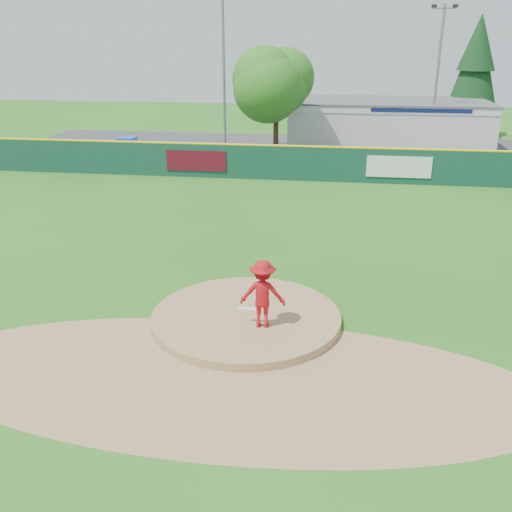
# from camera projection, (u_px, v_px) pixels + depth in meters

# --- Properties ---
(ground) EXTENTS (120.00, 120.00, 0.00)m
(ground) POSITION_uv_depth(u_px,v_px,m) (246.00, 322.00, 16.64)
(ground) COLOR #286B19
(ground) RESTS_ON ground
(pitchers_mound) EXTENTS (5.50, 5.50, 0.50)m
(pitchers_mound) POSITION_uv_depth(u_px,v_px,m) (246.00, 322.00, 16.64)
(pitchers_mound) COLOR #9E774C
(pitchers_mound) RESTS_ON ground
(pitching_rubber) EXTENTS (0.60, 0.15, 0.04)m
(pitching_rubber) POSITION_uv_depth(u_px,v_px,m) (248.00, 309.00, 16.82)
(pitching_rubber) COLOR white
(pitching_rubber) RESTS_ON pitchers_mound
(infield_dirt_arc) EXTENTS (15.40, 15.40, 0.01)m
(infield_dirt_arc) POSITION_uv_depth(u_px,v_px,m) (226.00, 378.00, 13.86)
(infield_dirt_arc) COLOR #9E774C
(infield_dirt_arc) RESTS_ON ground
(parking_lot) EXTENTS (44.00, 16.00, 0.02)m
(parking_lot) POSITION_uv_depth(u_px,v_px,m) (306.00, 152.00, 41.60)
(parking_lot) COLOR #38383A
(parking_lot) RESTS_ON ground
(pitcher) EXTENTS (1.28, 0.77, 1.93)m
(pitcher) POSITION_uv_depth(u_px,v_px,m) (263.00, 294.00, 15.55)
(pitcher) COLOR #B50F16
(pitcher) RESTS_ON pitchers_mound
(van) EXTENTS (4.72, 3.54, 1.19)m
(van) POSITION_uv_depth(u_px,v_px,m) (377.00, 155.00, 37.26)
(van) COLOR silver
(van) RESTS_ON parking_lot
(pool_building_grp) EXTENTS (15.20, 8.20, 3.31)m
(pool_building_grp) POSITION_uv_depth(u_px,v_px,m) (387.00, 122.00, 44.81)
(pool_building_grp) COLOR silver
(pool_building_grp) RESTS_ON ground
(fence_banners) EXTENTS (15.32, 0.04, 1.20)m
(fence_banners) POSITION_uv_depth(u_px,v_px,m) (295.00, 164.00, 32.86)
(fence_banners) COLOR #590C1B
(fence_banners) RESTS_ON ground
(playground_slide) EXTENTS (1.09, 3.08, 1.70)m
(playground_slide) POSITION_uv_depth(u_px,v_px,m) (128.00, 150.00, 37.71)
(playground_slide) COLOR blue
(playground_slide) RESTS_ON ground
(outfield_fence) EXTENTS (40.00, 0.14, 2.07)m
(outfield_fence) POSITION_uv_depth(u_px,v_px,m) (296.00, 162.00, 32.89)
(outfield_fence) COLOR #123D2E
(outfield_fence) RESTS_ON ground
(deciduous_tree) EXTENTS (5.60, 5.60, 7.36)m
(deciduous_tree) POSITION_uv_depth(u_px,v_px,m) (276.00, 90.00, 38.40)
(deciduous_tree) COLOR #382314
(deciduous_tree) RESTS_ON ground
(conifer_tree) EXTENTS (4.40, 4.40, 9.50)m
(conifer_tree) POSITION_uv_depth(u_px,v_px,m) (476.00, 68.00, 46.18)
(conifer_tree) COLOR #382314
(conifer_tree) RESTS_ON ground
(light_pole_left) EXTENTS (1.75, 0.25, 11.00)m
(light_pole_left) POSITION_uv_depth(u_px,v_px,m) (224.00, 65.00, 40.27)
(light_pole_left) COLOR gray
(light_pole_left) RESTS_ON ground
(light_pole_right) EXTENTS (1.75, 0.25, 10.00)m
(light_pole_right) POSITION_uv_depth(u_px,v_px,m) (438.00, 72.00, 40.25)
(light_pole_right) COLOR gray
(light_pole_right) RESTS_ON ground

